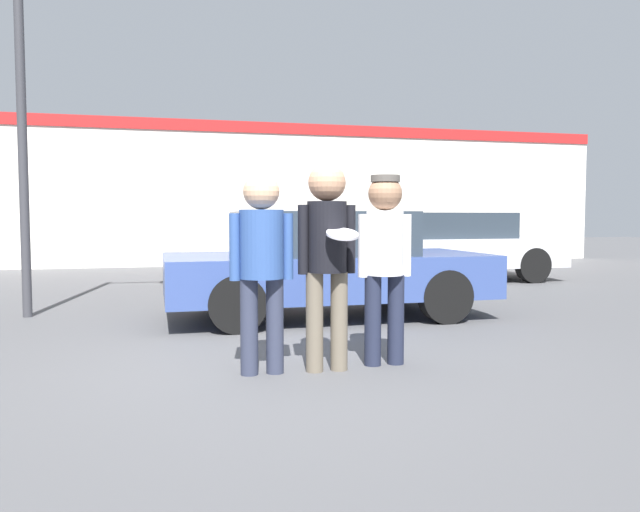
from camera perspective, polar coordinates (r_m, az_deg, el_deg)
ground_plane at (r=5.72m, az=-3.34°, el=-9.89°), size 56.00×56.00×0.00m
storefront_building at (r=17.03m, az=-11.13°, el=5.74°), size 24.00×0.22×3.88m
person_left at (r=5.26m, az=-5.36°, el=0.16°), size 0.54×0.37×1.70m
person_middle_with_frisbee at (r=5.34m, az=0.65°, el=0.85°), size 0.51×0.55×1.79m
person_right at (r=5.60m, az=5.95°, el=0.40°), size 0.50×0.33×1.70m
parked_car_near at (r=8.26m, az=0.43°, el=-0.67°), size 4.20×1.97×1.40m
parked_car_far at (r=13.23m, az=12.03°, el=0.95°), size 4.25×1.95×1.41m
street_lamp at (r=9.25m, az=-23.98°, el=15.49°), size 1.44×0.35×5.25m
shrub at (r=17.30m, az=6.85°, el=1.62°), size 1.44×1.44×1.44m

